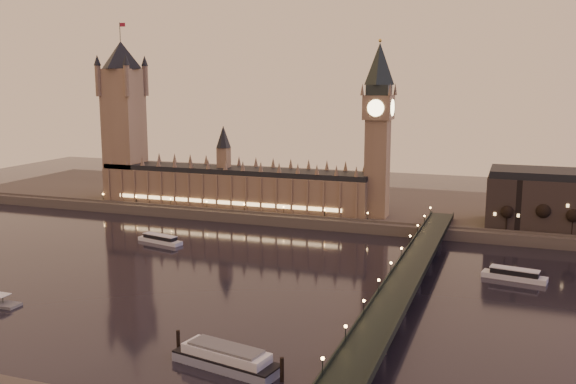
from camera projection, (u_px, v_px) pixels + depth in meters
ground at (202, 274)px, 290.86m from camera, size 700.00×700.00×0.00m
far_embankment at (355, 206)px, 433.18m from camera, size 560.00×130.00×6.00m
palace_of_westminster at (232, 182)px, 412.58m from camera, size 180.00×26.62×52.00m
victoria_tower at (123, 111)px, 431.61m from camera, size 31.68×31.68×118.00m
big_ben at (378, 120)px, 373.82m from camera, size 17.68×17.68×104.00m
westminster_bridge at (404, 284)px, 259.31m from camera, size 13.20×260.00×15.30m
bare_tree_0 at (510, 212)px, 345.60m from camera, size 6.84×6.84×13.90m
bare_tree_1 at (541, 214)px, 340.44m from camera, size 6.84×6.84×13.90m
bare_tree_2 at (573, 216)px, 335.28m from camera, size 6.84×6.84×13.90m
cruise_boat_a at (160, 239)px, 346.39m from camera, size 28.29×12.24×4.43m
cruise_boat_b at (514, 275)px, 282.57m from camera, size 28.15×11.33×5.06m
moored_barge at (226, 358)px, 195.98m from camera, size 39.80×16.55×7.44m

